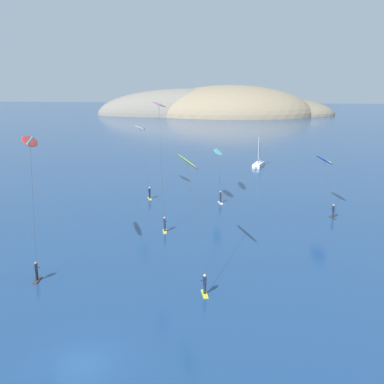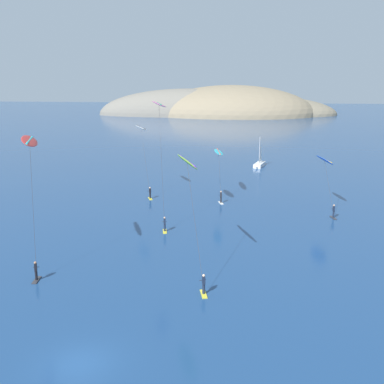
% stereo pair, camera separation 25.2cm
% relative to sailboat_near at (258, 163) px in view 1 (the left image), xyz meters
% --- Properties ---
extents(ground_plane, '(600.00, 600.00, 0.00)m').
position_rel_sailboat_near_xyz_m(ground_plane, '(-11.71, -66.76, -0.64)').
color(ground_plane, navy).
extents(headland_island, '(107.15, 51.66, 26.57)m').
position_rel_sailboat_near_xyz_m(headland_island, '(-12.43, 128.56, -0.64)').
color(headland_island, '#7A705B').
rests_on(headland_island, ground).
extents(sailboat_near, '(2.45, 5.96, 5.70)m').
position_rel_sailboat_near_xyz_m(sailboat_near, '(0.00, 0.00, 0.00)').
color(sailboat_near, white).
rests_on(sailboat_near, ground).
extents(kitesurfer_red, '(2.97, 6.23, 11.87)m').
position_rel_sailboat_near_xyz_m(kitesurfer_red, '(-20.34, -52.93, 9.90)').
color(kitesurfer_red, '#2D2D33').
rests_on(kitesurfer_red, ground).
extents(kitesurfer_pink, '(2.98, 7.39, 14.10)m').
position_rel_sailboat_near_xyz_m(kitesurfer_pink, '(-12.12, -37.43, 12.04)').
color(kitesurfer_pink, yellow).
rests_on(kitesurfer_pink, ground).
extents(kitesurfer_white, '(4.20, 7.63, 9.86)m').
position_rel_sailboat_near_xyz_m(kitesurfer_white, '(-17.45, -23.06, 8.12)').
color(kitesurfer_white, yellow).
rests_on(kitesurfer_white, ground).
extents(kitesurfer_blue, '(2.38, 7.69, 6.93)m').
position_rel_sailboat_near_xyz_m(kitesurfer_blue, '(7.63, -29.68, 5.35)').
color(kitesurfer_blue, '#2D2D33').
rests_on(kitesurfer_blue, ground).
extents(kitesurfer_lime, '(3.98, 9.20, 10.16)m').
position_rel_sailboat_near_xyz_m(kitesurfer_lime, '(-7.08, -51.47, 8.35)').
color(kitesurfer_lime, yellow).
rests_on(kitesurfer_lime, ground).
extents(kitesurfer_cyan, '(2.09, 8.01, 6.58)m').
position_rel_sailboat_near_xyz_m(kitesurfer_cyan, '(-6.20, -24.12, 5.19)').
color(kitesurfer_cyan, silver).
rests_on(kitesurfer_cyan, ground).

